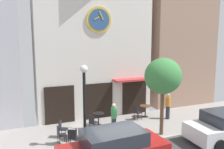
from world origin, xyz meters
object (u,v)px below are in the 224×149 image
object	(u,v)px
cafe_chair_curbside	(137,112)
pedestrian_green	(114,118)
pedestrian_orange	(168,106)
cafe_chair_near_tree	(60,134)
street_lamp	(85,106)
cafe_table_near_door	(76,130)
street_tree	(163,76)
cafe_table_center	(99,117)
cafe_chair_outer	(93,121)
cafe_chair_facing_wall	(72,136)
cafe_chair_right_end	(62,128)
parked_car_red	(114,149)
cafe_table_leftmost	(145,109)

from	to	relation	value
cafe_chair_curbside	pedestrian_green	xyz separation A→B (m)	(-2.21, -1.44, 0.33)
pedestrian_green	pedestrian_orange	bearing A→B (deg)	11.43
cafe_chair_near_tree	cafe_chair_curbside	bearing A→B (deg)	18.30
street_lamp	pedestrian_green	distance (m)	2.36
cafe_table_near_door	street_tree	bearing A→B (deg)	-14.03
street_tree	pedestrian_green	size ratio (longest dim) A/B	2.48
street_tree	pedestrian_green	bearing A→B (deg)	154.21
cafe_table_center	cafe_chair_curbside	world-z (taller)	cafe_chair_curbside
street_tree	pedestrian_orange	xyz separation A→B (m)	(1.81, 1.95, -2.30)
cafe_table_near_door	street_lamp	bearing A→B (deg)	-75.73
cafe_chair_outer	cafe_chair_near_tree	xyz separation A→B (m)	(-1.98, -1.04, 0.00)
pedestrian_orange	cafe_chair_curbside	bearing A→B (deg)	162.35
cafe_table_center	cafe_chair_near_tree	xyz separation A→B (m)	(-2.54, -1.67, 0.00)
cafe_chair_facing_wall	pedestrian_orange	distance (m)	6.80
cafe_table_center	cafe_chair_near_tree	bearing A→B (deg)	-146.73
cafe_chair_right_end	cafe_table_near_door	bearing A→B (deg)	-40.36
cafe_table_near_door	cafe_chair_curbside	size ratio (longest dim) A/B	0.82
street_lamp	cafe_table_near_door	distance (m)	1.74
cafe_chair_curbside	cafe_chair_outer	xyz separation A→B (m)	(-3.17, -0.67, 0.00)
cafe_chair_curbside	pedestrian_green	world-z (taller)	pedestrian_green
street_tree	pedestrian_orange	distance (m)	3.52
cafe_table_near_door	pedestrian_orange	distance (m)	6.29
cafe_chair_facing_wall	parked_car_red	size ratio (longest dim) A/B	0.21
street_tree	cafe_table_center	world-z (taller)	street_tree
cafe_chair_near_tree	pedestrian_green	world-z (taller)	pedestrian_green
cafe_table_center	pedestrian_orange	xyz separation A→B (m)	(4.52, -0.57, 0.33)
cafe_table_center	pedestrian_orange	size ratio (longest dim) A/B	0.46
cafe_table_center	cafe_chair_outer	bearing A→B (deg)	-131.76
cafe_table_leftmost	pedestrian_orange	xyz separation A→B (m)	(1.15, -0.87, 0.30)
cafe_table_center	cafe_chair_near_tree	world-z (taller)	cafe_chair_near_tree
street_lamp	pedestrian_orange	size ratio (longest dim) A/B	2.35
cafe_chair_curbside	pedestrian_orange	xyz separation A→B (m)	(1.91, -0.61, 0.33)
cafe_table_center	street_tree	bearing A→B (deg)	-42.95
pedestrian_orange	cafe_table_leftmost	bearing A→B (deg)	142.76
cafe_table_center	pedestrian_green	distance (m)	1.50
cafe_chair_outer	pedestrian_orange	distance (m)	5.10
cafe_table_center	pedestrian_orange	distance (m)	4.57
cafe_chair_curbside	parked_car_red	bearing A→B (deg)	-127.53
cafe_chair_near_tree	cafe_table_near_door	bearing A→B (deg)	16.23
street_lamp	pedestrian_orange	bearing A→B (deg)	16.11
street_lamp	cafe_table_leftmost	size ratio (longest dim) A/B	5.12
cafe_chair_near_tree	cafe_chair_outer	bearing A→B (deg)	27.64
cafe_chair_facing_wall	cafe_chair_right_end	xyz separation A→B (m)	(-0.26, 1.32, 0.00)
cafe_table_near_door	cafe_chair_outer	xyz separation A→B (m)	(1.13, 0.79, 0.02)
cafe_chair_facing_wall	cafe_chair_outer	xyz separation A→B (m)	(1.50, 1.57, 0.00)
cafe_chair_right_end	cafe_chair_facing_wall	bearing A→B (deg)	-78.95
pedestrian_orange	street_tree	bearing A→B (deg)	-132.75
cafe_chair_outer	parked_car_red	xyz separation A→B (m)	(-0.38, -3.96, 0.23)
street_lamp	pedestrian_green	world-z (taller)	street_lamp
cafe_table_leftmost	cafe_table_near_door	bearing A→B (deg)	-161.23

